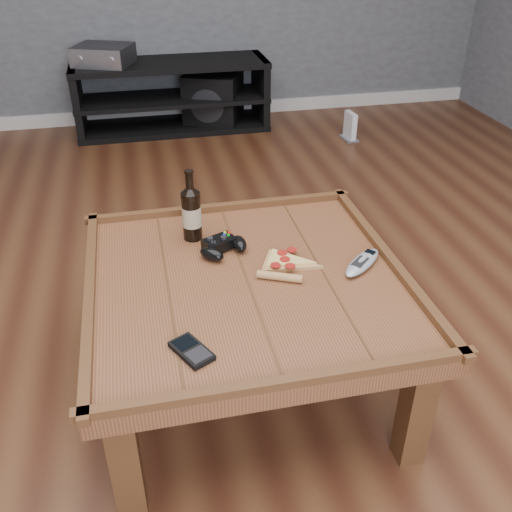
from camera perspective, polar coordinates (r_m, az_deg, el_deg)
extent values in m
plane|color=#411F12|center=(2.10, -0.83, -12.45)|extent=(6.00, 6.00, 0.00)
cube|color=silver|center=(4.69, -8.47, 14.00)|extent=(5.00, 0.02, 0.10)
cube|color=#592D19|center=(1.83, -0.93, -3.03)|extent=(1.00, 1.00, 0.06)
cube|color=#411F11|center=(1.66, -12.92, -19.45)|extent=(0.08, 0.08, 0.39)
cube|color=#411F11|center=(1.80, 15.66, -14.70)|extent=(0.08, 0.08, 0.39)
cube|color=#411F11|center=(2.29, -13.42, -2.96)|extent=(0.08, 0.08, 0.39)
cube|color=#411F11|center=(2.39, 6.97, -0.55)|extent=(0.08, 0.08, 0.39)
cube|color=#411F11|center=(2.22, -3.46, 4.91)|extent=(1.03, 0.03, 0.03)
cube|color=#411F11|center=(1.44, 3.02, -12.48)|extent=(1.03, 0.03, 0.03)
cube|color=#411F11|center=(1.95, 13.18, -0.17)|extent=(0.03, 1.03, 0.03)
cube|color=#411F11|center=(1.80, -16.32, -3.70)|extent=(0.03, 1.03, 0.03)
cube|color=black|center=(4.35, -8.64, 18.45)|extent=(1.40, 0.45, 0.04)
cube|color=black|center=(4.41, -8.37, 15.30)|extent=(1.40, 0.45, 0.03)
cube|color=black|center=(4.48, -8.16, 12.73)|extent=(1.40, 0.45, 0.04)
cube|color=black|center=(4.41, -17.35, 14.51)|extent=(0.05, 0.44, 0.50)
cube|color=black|center=(4.50, 0.47, 16.22)|extent=(0.05, 0.44, 0.50)
cylinder|color=black|center=(2.00, -6.44, 4.00)|extent=(0.07, 0.07, 0.18)
cone|color=black|center=(1.96, -6.63, 6.69)|extent=(0.06, 0.06, 0.03)
cylinder|color=black|center=(1.94, -6.68, 7.52)|extent=(0.03, 0.03, 0.06)
cylinder|color=black|center=(1.93, -6.74, 8.40)|extent=(0.03, 0.03, 0.01)
cylinder|color=tan|center=(2.00, -6.44, 4.00)|extent=(0.07, 0.07, 0.07)
cube|color=black|center=(1.96, -3.69, 1.29)|extent=(0.13, 0.11, 0.04)
ellipsoid|color=black|center=(1.90, -4.45, 0.21)|extent=(0.10, 0.10, 0.04)
ellipsoid|color=black|center=(1.96, -1.68, 1.26)|extent=(0.05, 0.09, 0.04)
cylinder|color=black|center=(1.94, -4.62, 1.72)|extent=(0.02, 0.02, 0.01)
cylinder|color=black|center=(1.94, -3.25, 1.82)|extent=(0.02, 0.02, 0.01)
cylinder|color=yellow|center=(1.98, -3.12, 2.35)|extent=(0.01, 0.01, 0.01)
cylinder|color=red|center=(1.97, -2.71, 2.32)|extent=(0.01, 0.01, 0.01)
cylinder|color=#0C33CC|center=(1.96, -3.20, 2.14)|extent=(0.01, 0.01, 0.01)
cylinder|color=#0C9919|center=(1.96, -2.79, 2.11)|extent=(0.01, 0.01, 0.01)
cylinder|color=tan|center=(1.80, 2.39, -2.06)|extent=(0.14, 0.08, 0.03)
cylinder|color=#AD2016|center=(1.85, 1.97, -0.93)|extent=(0.03, 0.03, 0.00)
cylinder|color=#AD2016|center=(1.84, 3.44, -1.01)|extent=(0.03, 0.03, 0.00)
cylinder|color=#AD2016|center=(1.88, 2.91, -0.32)|extent=(0.03, 0.03, 0.00)
cylinder|color=#AD2016|center=(1.91, 2.63, 0.33)|extent=(0.03, 0.03, 0.00)
cylinder|color=#AD2016|center=(1.93, 3.61, 0.64)|extent=(0.03, 0.03, 0.00)
cube|color=black|center=(1.54, -6.46, -9.41)|extent=(0.12, 0.15, 0.02)
cube|color=black|center=(1.56, -7.14, -8.59)|extent=(0.07, 0.07, 0.00)
cube|color=black|center=(1.52, -5.80, -9.78)|extent=(0.07, 0.07, 0.00)
ellipsoid|color=#969CA3|center=(1.90, 10.58, -0.64)|extent=(0.19, 0.18, 0.03)
cube|color=black|center=(1.94, 11.36, 0.40)|extent=(0.04, 0.04, 0.00)
cube|color=black|center=(1.88, 10.39, -0.55)|extent=(0.07, 0.07, 0.00)
cube|color=black|center=(4.32, -15.00, 18.86)|extent=(0.46, 0.42, 0.13)
cube|color=#A9ABB3|center=(4.19, -15.83, 18.35)|extent=(0.35, 0.15, 0.13)
cylinder|color=#A9ABB3|center=(4.23, -17.32, 18.25)|extent=(0.05, 0.03, 0.05)
cylinder|color=#A9ABB3|center=(4.14, -14.38, 18.38)|extent=(0.05, 0.03, 0.05)
cube|color=black|center=(4.50, -4.28, 15.43)|extent=(0.51, 0.51, 0.39)
cylinder|color=black|center=(4.32, -4.92, 14.68)|extent=(0.23, 0.11, 0.25)
cube|color=slate|center=(4.28, 9.29, 11.54)|extent=(0.10, 0.16, 0.01)
cube|color=white|center=(4.25, 9.40, 12.78)|extent=(0.05, 0.14, 0.18)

